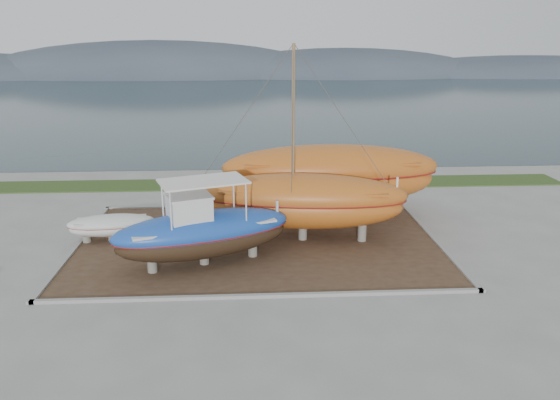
{
  "coord_description": "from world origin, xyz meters",
  "views": [
    {
      "loc": [
        -0.36,
        -22.14,
        10.23
      ],
      "look_at": [
        1.11,
        4.0,
        2.29
      ],
      "focal_mm": 35.0,
      "sensor_mm": 36.0,
      "label": 1
    }
  ],
  "objects_px": {
    "white_dinghy": "(112,228)",
    "orange_bare_hull": "(330,182)",
    "orange_sailboat": "(304,146)",
    "blue_caique": "(203,223)"
  },
  "relations": [
    {
      "from": "blue_caique",
      "to": "orange_bare_hull",
      "type": "distance_m",
      "value": 9.51
    },
    {
      "from": "blue_caique",
      "to": "orange_sailboat",
      "type": "xyz_separation_m",
      "value": [
        4.85,
        2.89,
        2.91
      ]
    },
    {
      "from": "blue_caique",
      "to": "orange_bare_hull",
      "type": "height_order",
      "value": "orange_bare_hull"
    },
    {
      "from": "white_dinghy",
      "to": "orange_sailboat",
      "type": "relative_size",
      "value": 0.42
    },
    {
      "from": "orange_bare_hull",
      "to": "blue_caique",
      "type": "bearing_deg",
      "value": -135.34
    },
    {
      "from": "orange_sailboat",
      "to": "orange_bare_hull",
      "type": "bearing_deg",
      "value": 70.05
    },
    {
      "from": "orange_sailboat",
      "to": "orange_bare_hull",
      "type": "relative_size",
      "value": 0.85
    },
    {
      "from": "blue_caique",
      "to": "orange_sailboat",
      "type": "relative_size",
      "value": 0.78
    },
    {
      "from": "white_dinghy",
      "to": "orange_bare_hull",
      "type": "relative_size",
      "value": 0.35
    },
    {
      "from": "blue_caique",
      "to": "orange_sailboat",
      "type": "height_order",
      "value": "orange_sailboat"
    }
  ]
}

